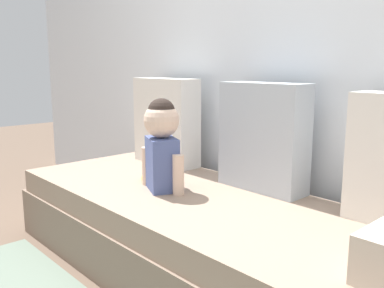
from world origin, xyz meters
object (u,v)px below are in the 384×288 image
Objects in this scene: toddler at (162,142)px; banana at (146,177)px; throw_pillow_center at (263,137)px; throw_pillow_left at (166,122)px; couch at (216,244)px.

banana is at bearing 170.52° from toddler.
throw_pillow_center is 0.67m from banana.
toddler is 2.71× the size of banana.
banana is (-0.52, -0.35, -0.25)m from throw_pillow_center.
banana is (0.25, -0.35, -0.25)m from throw_pillow_left.
couch is 0.96m from throw_pillow_left.
throw_pillow_left reaches higher than couch.
couch is at bearing 8.53° from toddler.
throw_pillow_left is 1.17× the size of toddler.
couch is 14.54× the size of banana.
toddler is at bearing -9.48° from banana.
banana is at bearing -177.85° from couch.
throw_pillow_left is 0.49m from banana.
couch is 0.56m from toddler.
throw_pillow_center is 3.15× the size of banana.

